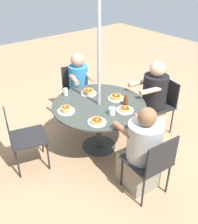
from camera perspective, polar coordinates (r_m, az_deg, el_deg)
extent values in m
plane|color=tan|center=(3.99, 0.00, -7.40)|extent=(12.00, 12.00, 0.00)
cylinder|color=#383D38|center=(3.99, 0.00, -7.32)|extent=(0.50, 0.50, 0.01)
cylinder|color=#383D38|center=(3.78, 0.00, -3.21)|extent=(0.09, 0.09, 0.70)
cylinder|color=#383D38|center=(3.59, 0.00, 1.60)|extent=(1.29, 1.29, 0.02)
cylinder|color=#ADADB2|center=(3.42, 0.00, 7.41)|extent=(0.04, 0.04, 2.22)
cylinder|color=#232326|center=(3.27, 4.97, -12.81)|extent=(0.02, 0.02, 0.44)
cylinder|color=#232326|center=(3.46, 10.15, -10.25)|extent=(0.02, 0.02, 0.44)
cylinder|color=#232326|center=(3.07, 9.55, -16.88)|extent=(0.02, 0.02, 0.44)
cylinder|color=#232326|center=(3.28, 14.78, -13.83)|extent=(0.02, 0.02, 0.44)
cube|color=#232326|center=(3.11, 10.25, -10.31)|extent=(0.50, 0.50, 0.02)
cube|color=#232326|center=(2.86, 13.57, -9.57)|extent=(0.06, 0.43, 0.39)
cube|color=gray|center=(3.32, 8.48, -12.21)|extent=(0.45, 0.42, 0.44)
cylinder|color=#B2B2B2|center=(3.00, 9.88, -6.43)|extent=(0.40, 0.40, 0.47)
sphere|color=brown|center=(2.81, 10.48, -1.07)|extent=(0.21, 0.21, 0.21)
cylinder|color=brown|center=(2.96, 5.21, -3.87)|extent=(0.32, 0.10, 0.07)
cylinder|color=brown|center=(3.14, 9.84, -2.01)|extent=(0.32, 0.10, 0.07)
cylinder|color=#232326|center=(4.09, 11.42, -3.23)|extent=(0.02, 0.02, 0.44)
cylinder|color=#232326|center=(4.35, 8.43, -0.69)|extent=(0.02, 0.02, 0.44)
cylinder|color=#232326|center=(4.31, 15.57, -1.90)|extent=(0.02, 0.02, 0.44)
cylinder|color=#232326|center=(4.55, 12.49, 0.44)|extent=(0.02, 0.02, 0.44)
cube|color=#232326|center=(4.20, 12.32, 1.37)|extent=(0.54, 0.54, 0.02)
cube|color=#232326|center=(4.24, 14.98, 4.38)|extent=(0.43, 0.11, 0.39)
cube|color=beige|center=(4.25, 10.74, -1.67)|extent=(0.43, 0.45, 0.44)
cylinder|color=black|center=(4.05, 12.03, 4.32)|extent=(0.37, 0.37, 0.53)
sphere|color=#DBA884|center=(3.91, 12.62, 9.12)|extent=(0.23, 0.23, 0.23)
cylinder|color=#DBA884|center=(3.77, 11.09, 4.56)|extent=(0.14, 0.34, 0.07)
cylinder|color=#DBA884|center=(3.99, 8.59, 6.29)|extent=(0.14, 0.34, 0.07)
cylinder|color=#232326|center=(4.55, -1.42, 1.22)|extent=(0.02, 0.02, 0.44)
cylinder|color=#232326|center=(4.45, -6.10, 0.32)|extent=(0.02, 0.02, 0.44)
cylinder|color=#232326|center=(4.87, -2.99, 3.32)|extent=(0.02, 0.02, 0.44)
cylinder|color=#232326|center=(4.78, -7.39, 2.52)|extent=(0.02, 0.02, 0.44)
cube|color=#232326|center=(4.55, -4.59, 4.43)|extent=(0.57, 0.57, 0.02)
cube|color=#232326|center=(4.66, -5.51, 7.77)|extent=(0.15, 0.42, 0.39)
cube|color=slate|center=(4.57, -4.07, 1.28)|extent=(0.40, 0.38, 0.44)
cylinder|color=teal|center=(4.40, -4.49, 6.91)|extent=(0.31, 0.31, 0.50)
sphere|color=tan|center=(4.27, -4.68, 11.22)|extent=(0.23, 0.23, 0.23)
cylinder|color=tan|center=(4.22, -2.09, 7.66)|extent=(0.33, 0.16, 0.07)
cylinder|color=tan|center=(4.15, -5.43, 7.13)|extent=(0.33, 0.16, 0.07)
cylinder|color=#232326|center=(3.83, -12.36, -5.92)|extent=(0.02, 0.02, 0.44)
cylinder|color=#232326|center=(3.53, -10.99, -9.42)|extent=(0.02, 0.02, 0.44)
cylinder|color=#232326|center=(3.81, -18.06, -7.14)|extent=(0.02, 0.02, 0.44)
cylinder|color=#232326|center=(3.50, -17.23, -10.79)|extent=(0.02, 0.02, 0.44)
cube|color=#232326|center=(3.53, -15.16, -5.33)|extent=(0.56, 0.56, 0.02)
cube|color=#232326|center=(3.41, -19.22, -3.33)|extent=(0.42, 0.13, 0.39)
cylinder|color=white|center=(3.18, -0.45, -2.27)|extent=(0.23, 0.23, 0.02)
cylinder|color=tan|center=(3.17, -0.43, -2.07)|extent=(0.15, 0.15, 0.01)
cylinder|color=tan|center=(3.17, -0.55, -1.82)|extent=(0.16, 0.16, 0.01)
ellipsoid|color=brown|center=(3.16, -0.46, -1.70)|extent=(0.13, 0.12, 0.00)
cube|color=#F4E084|center=(3.15, -0.42, -1.69)|extent=(0.02, 0.02, 0.01)
cylinder|color=white|center=(3.43, -7.16, 0.18)|extent=(0.23, 0.23, 0.02)
cylinder|color=tan|center=(3.43, -7.23, 0.42)|extent=(0.13, 0.13, 0.01)
cylinder|color=tan|center=(3.41, -7.20, 0.53)|extent=(0.13, 0.13, 0.01)
cylinder|color=tan|center=(3.41, -7.28, 0.74)|extent=(0.14, 0.14, 0.01)
cylinder|color=tan|center=(3.41, -7.25, 0.98)|extent=(0.13, 0.13, 0.01)
ellipsoid|color=brown|center=(3.40, -7.23, 1.10)|extent=(0.11, 0.10, 0.00)
cube|color=#F4E084|center=(3.39, -7.39, 1.16)|extent=(0.02, 0.02, 0.01)
cylinder|color=white|center=(3.85, -2.28, 4.04)|extent=(0.23, 0.23, 0.02)
cylinder|color=tan|center=(3.85, -2.30, 4.24)|extent=(0.15, 0.15, 0.01)
cylinder|color=tan|center=(3.84, -2.32, 4.37)|extent=(0.15, 0.15, 0.01)
cylinder|color=tan|center=(3.84, -2.27, 4.57)|extent=(0.16, 0.16, 0.01)
cylinder|color=tan|center=(3.84, -2.28, 4.73)|extent=(0.15, 0.15, 0.01)
ellipsoid|color=brown|center=(3.83, -2.30, 4.80)|extent=(0.12, 0.11, 0.00)
cube|color=#F4E084|center=(3.83, -2.32, 4.94)|extent=(0.03, 0.03, 0.01)
cylinder|color=white|center=(3.44, 5.65, 0.39)|extent=(0.23, 0.23, 0.02)
cylinder|color=tan|center=(3.44, 5.73, 0.60)|extent=(0.17, 0.17, 0.01)
cylinder|color=tan|center=(3.43, 5.66, 0.73)|extent=(0.15, 0.15, 0.01)
ellipsoid|color=brown|center=(3.43, 5.68, 0.88)|extent=(0.13, 0.12, 0.00)
cube|color=#F4E084|center=(3.43, 5.68, 1.07)|extent=(0.03, 0.03, 0.01)
cylinder|color=white|center=(3.72, 3.73, 2.92)|extent=(0.23, 0.23, 0.02)
cylinder|color=tan|center=(3.70, 3.73, 3.05)|extent=(0.16, 0.16, 0.01)
cylinder|color=tan|center=(3.70, 3.73, 3.24)|extent=(0.17, 0.17, 0.01)
cylinder|color=tan|center=(3.70, 3.66, 3.39)|extent=(0.17, 0.17, 0.01)
cylinder|color=tan|center=(3.69, 3.77, 3.53)|extent=(0.16, 0.16, 0.01)
ellipsoid|color=brown|center=(3.69, 3.75, 3.63)|extent=(0.13, 0.12, 0.00)
cube|color=#F4E084|center=(3.69, 3.66, 3.70)|extent=(0.02, 0.02, 0.01)
cylinder|color=#602D0F|center=(3.57, 5.81, 2.34)|extent=(0.06, 0.06, 0.10)
cylinder|color=#602D0F|center=(3.53, 5.88, 3.38)|extent=(0.03, 0.03, 0.04)
torus|color=#602D0F|center=(3.58, 5.51, 2.73)|extent=(0.05, 0.01, 0.05)
cylinder|color=white|center=(3.33, 2.85, 0.12)|extent=(0.08, 0.08, 0.09)
cylinder|color=white|center=(3.31, 2.87, 0.82)|extent=(0.09, 0.09, 0.01)
cylinder|color=silver|center=(3.83, -7.32, 4.37)|extent=(0.07, 0.07, 0.10)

